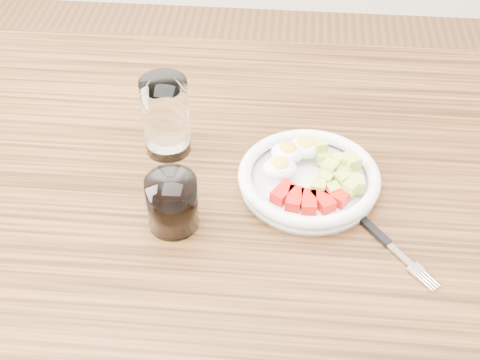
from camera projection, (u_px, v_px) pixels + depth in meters
name	position (u px, v px, depth m)	size (l,w,h in m)	color
dining_table	(246.00, 245.00, 1.06)	(1.50, 0.90, 0.77)	brown
bowl	(309.00, 176.00, 1.00)	(0.21, 0.21, 0.05)	white
fork	(380.00, 236.00, 0.93)	(0.12, 0.15, 0.01)	black
water_glass	(166.00, 116.00, 1.03)	(0.07, 0.07, 0.13)	white
coffee_glass	(172.00, 203.00, 0.92)	(0.07, 0.07, 0.08)	white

